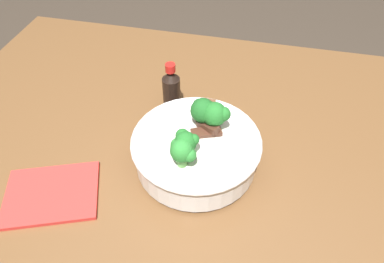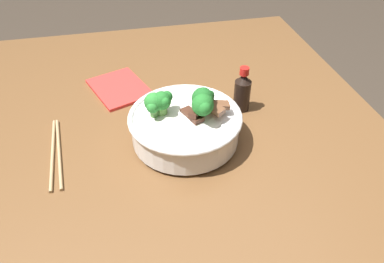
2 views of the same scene
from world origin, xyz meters
The scene contains 4 objects.
dining_table centered at (0.00, 0.00, 0.66)m, with size 1.30×1.00×0.77m.
rice_bowl centered at (-0.03, 0.02, 0.82)m, with size 0.25×0.25×0.13m.
soy_sauce_bottle centered at (-0.12, 0.18, 0.82)m, with size 0.04×0.04×0.12m.
folded_napkin centered at (-0.27, -0.12, 0.77)m, with size 0.17×0.13×0.01m, color red.
Camera 1 is at (0.07, -0.43, 1.32)m, focal length 33.48 mm.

